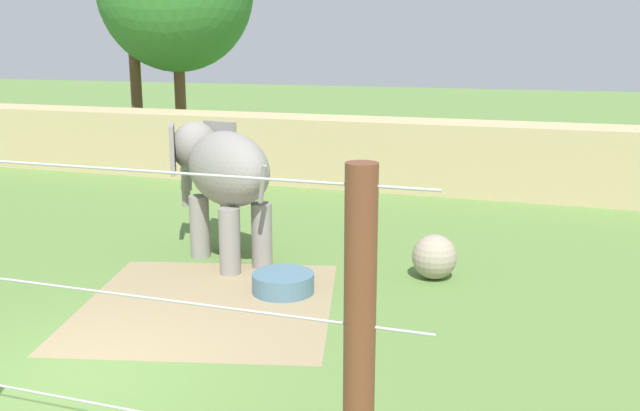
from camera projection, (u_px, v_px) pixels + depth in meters
The scene contains 6 objects.
ground_plane at pixel (82, 376), 9.32m from camera, with size 120.00×120.00×0.00m, color #5B7F3D.
dirt_patch at pixel (208, 304), 11.86m from camera, with size 4.16×4.42×0.01m, color #937F5B.
embankment_wall at pixel (355, 152), 21.40m from camera, with size 36.00×1.80×2.05m, color tan.
elephant at pixel (222, 173), 13.97m from camera, with size 3.20×2.80×2.69m.
enrichment_ball at pixel (434, 257), 13.06m from camera, with size 0.84×0.84×0.84m, color gray.
water_tub at pixel (283, 282), 12.38m from camera, with size 1.10×1.10×0.35m.
Camera 1 is at (5.72, -7.10, 4.34)m, focal length 39.39 mm.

